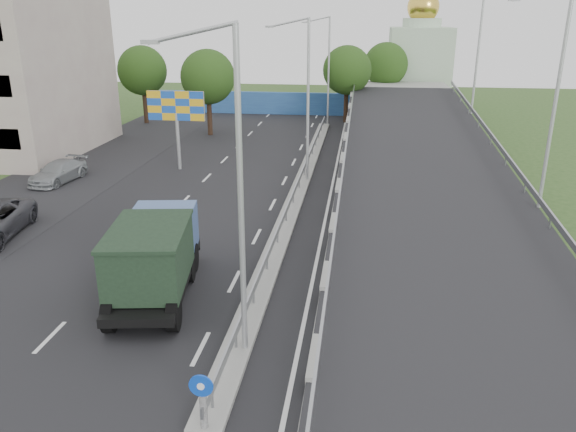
% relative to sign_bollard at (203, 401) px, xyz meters
% --- Properties ---
extents(road_surface, '(26.00, 90.00, 0.04)m').
position_rel_sign_bollard_xyz_m(road_surface, '(-3.00, 17.83, -1.03)').
color(road_surface, black).
rests_on(road_surface, ground).
extents(parking_strip, '(8.00, 90.00, 0.05)m').
position_rel_sign_bollard_xyz_m(parking_strip, '(-16.00, 17.83, -1.03)').
color(parking_strip, black).
rests_on(parking_strip, ground).
extents(median, '(1.00, 44.00, 0.20)m').
position_rel_sign_bollard_xyz_m(median, '(0.00, 21.83, -0.93)').
color(median, gray).
rests_on(median, ground).
extents(overpass_ramp, '(10.00, 50.00, 3.50)m').
position_rel_sign_bollard_xyz_m(overpass_ramp, '(7.50, 21.83, 0.72)').
color(overpass_ramp, gray).
rests_on(overpass_ramp, ground).
extents(median_guardrail, '(0.09, 44.00, 0.71)m').
position_rel_sign_bollard_xyz_m(median_guardrail, '(0.00, 21.83, -0.28)').
color(median_guardrail, gray).
rests_on(median_guardrail, median).
extents(sign_bollard, '(0.64, 0.23, 1.67)m').
position_rel_sign_bollard_xyz_m(sign_bollard, '(0.00, 0.00, 0.00)').
color(sign_bollard, black).
rests_on(sign_bollard, median).
extents(lamp_post_near, '(2.74, 0.18, 10.08)m').
position_rel_sign_bollard_xyz_m(lamp_post_near, '(0.11, 3.83, 4.77)').
color(lamp_post_near, '#B2B5B7').
rests_on(lamp_post_near, median).
extents(lamp_post_mid, '(2.74, 0.18, 10.08)m').
position_rel_sign_bollard_xyz_m(lamp_post_mid, '(0.11, 23.83, 4.77)').
color(lamp_post_mid, '#B2B5B7').
rests_on(lamp_post_mid, median).
extents(lamp_post_far, '(2.74, 0.18, 10.08)m').
position_rel_sign_bollard_xyz_m(lamp_post_far, '(0.11, 43.83, 4.77)').
color(lamp_post_far, '#B2B5B7').
rests_on(lamp_post_far, median).
extents(blue_wall, '(30.00, 0.50, 2.40)m').
position_rel_sign_bollard_xyz_m(blue_wall, '(-4.00, 49.83, 0.17)').
color(blue_wall, '#274C8F').
rests_on(blue_wall, ground).
extents(church, '(7.00, 7.00, 13.80)m').
position_rel_sign_bollard_xyz_m(church, '(10.00, 57.83, 4.28)').
color(church, '#B2CCAD').
rests_on(church, ground).
extents(billboard, '(4.00, 0.24, 5.50)m').
position_rel_sign_bollard_xyz_m(billboard, '(-9.00, 25.83, 3.15)').
color(billboard, '#B2B5B7').
rests_on(billboard, ground).
extents(tree_left_mid, '(4.80, 4.80, 7.60)m').
position_rel_sign_bollard_xyz_m(tree_left_mid, '(-10.00, 37.83, 4.14)').
color(tree_left_mid, black).
rests_on(tree_left_mid, ground).
extents(tree_median_far, '(4.80, 4.80, 7.60)m').
position_rel_sign_bollard_xyz_m(tree_median_far, '(2.00, 45.83, 4.14)').
color(tree_median_far, black).
rests_on(tree_median_far, ground).
extents(tree_left_far, '(4.80, 4.80, 7.60)m').
position_rel_sign_bollard_xyz_m(tree_left_far, '(-18.00, 42.83, 4.14)').
color(tree_left_far, black).
rests_on(tree_left_far, ground).
extents(tree_ramp_far, '(4.80, 4.80, 7.60)m').
position_rel_sign_bollard_xyz_m(tree_ramp_far, '(6.00, 52.83, 4.14)').
color(tree_ramp_far, black).
rests_on(tree_ramp_far, ground).
extents(dump_truck, '(3.64, 7.35, 3.10)m').
position_rel_sign_bollard_xyz_m(dump_truck, '(-3.96, 7.44, 0.68)').
color(dump_truck, black).
rests_on(dump_truck, ground).
extents(parked_car_d, '(2.47, 4.86, 1.35)m').
position_rel_sign_bollard_xyz_m(parked_car_d, '(-15.89, 21.67, -0.36)').
color(parked_car_d, '#92979A').
rests_on(parked_car_d, ground).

